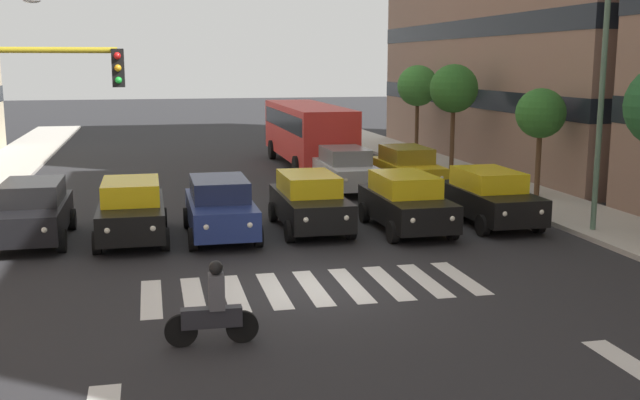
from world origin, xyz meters
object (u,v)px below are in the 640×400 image
at_px(street_lamp_left, 591,74).
at_px(car_4, 132,210).
at_px(car_1, 406,202).
at_px(car_3, 220,207).
at_px(street_tree_1, 541,114).
at_px(car_0, 489,197).
at_px(car_row2_1, 407,168).
at_px(street_tree_3, 418,86).
at_px(car_5, 33,211).
at_px(bus_behind_traffic, 307,129).
at_px(car_2, 309,201).
at_px(motorcycle_with_rider, 213,310).
at_px(street_tree_2, 454,89).
at_px(car_row2_0, 346,169).

bearing_deg(street_lamp_left, car_4, -10.00).
bearing_deg(car_1, car_3, -4.09).
relative_size(car_4, street_tree_1, 1.12).
xyz_separation_m(car_0, car_3, (8.44, -0.12, 0.00)).
height_order(car_row2_1, street_tree_3, street_tree_3).
xyz_separation_m(car_3, car_5, (5.25, -0.59, 0.00)).
bearing_deg(bus_behind_traffic, car_1, 90.00).
distance_m(car_2, street_lamp_left, 8.98).
bearing_deg(car_2, street_lamp_left, 162.23).
bearing_deg(motorcycle_with_rider, car_4, -79.69).
xyz_separation_m(street_tree_1, street_tree_3, (0.11, -12.79, 0.61)).
bearing_deg(car_2, car_0, 175.38).
distance_m(car_1, street_tree_3, 18.11).
distance_m(car_row2_1, bus_behind_traffic, 8.02).
height_order(motorcycle_with_rider, street_tree_2, street_tree_2).
height_order(car_0, car_5, same).
height_order(car_row2_0, street_tree_2, street_tree_2).
xyz_separation_m(car_4, street_tree_1, (-14.60, -3.35, 2.29)).
distance_m(car_row2_1, street_tree_2, 5.90).
bearing_deg(car_row2_1, motorcycle_with_rider, 59.33).
relative_size(car_row2_0, car_row2_1, 1.00).
height_order(bus_behind_traffic, street_tree_2, street_tree_2).
height_order(car_1, street_tree_2, street_tree_2).
bearing_deg(street_tree_3, car_4, 48.07).
xyz_separation_m(car_1, motorcycle_with_rider, (6.51, 8.18, -0.24)).
height_order(car_4, car_5, same).
distance_m(car_4, car_row2_0, 10.49).
relative_size(car_0, car_row2_0, 1.00).
height_order(motorcycle_with_rider, street_tree_1, street_tree_1).
xyz_separation_m(car_row2_0, car_row2_1, (-2.49, 0.21, 0.00)).
height_order(car_4, motorcycle_with_rider, car_4).
xyz_separation_m(car_2, street_tree_3, (-9.23, -15.95, 2.90)).
xyz_separation_m(car_1, car_row2_0, (-0.01, -7.22, 0.00)).
height_order(car_3, street_lamp_left, street_lamp_left).
xyz_separation_m(car_1, car_4, (8.09, -0.55, 0.00)).
xyz_separation_m(car_2, car_row2_1, (-5.33, -6.27, 0.00)).
bearing_deg(bus_behind_traffic, street_tree_2, 147.36).
xyz_separation_m(car_1, street_tree_3, (-6.40, -16.69, 2.90)).
xyz_separation_m(car_0, bus_behind_traffic, (2.87, -14.29, 0.97)).
xyz_separation_m(car_1, car_5, (10.83, -0.98, 0.00)).
relative_size(car_row2_0, bus_behind_traffic, 0.42).
bearing_deg(car_2, car_4, 2.01).
relative_size(car_0, car_5, 1.00).
relative_size(bus_behind_traffic, street_tree_3, 2.21).
bearing_deg(car_1, street_tree_1, -149.06).
xyz_separation_m(car_0, car_1, (2.87, 0.28, 0.00)).
bearing_deg(street_tree_3, street_lamp_left, 85.33).
xyz_separation_m(car_1, car_2, (2.83, -0.74, 0.00)).
xyz_separation_m(car_3, street_lamp_left, (-10.47, 2.14, 3.85)).
bearing_deg(motorcycle_with_rider, car_5, -64.73).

